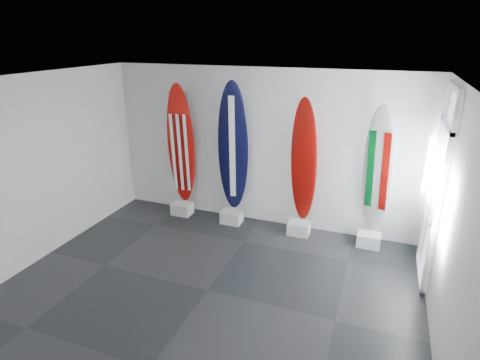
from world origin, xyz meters
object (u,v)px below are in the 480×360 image
at_px(surfboard_italy, 378,171).
at_px(surfboard_swiss, 304,162).
at_px(surfboard_usa, 181,145).
at_px(surfboard_navy, 233,148).

bearing_deg(surfboard_italy, surfboard_swiss, -160.54).
distance_m(surfboard_usa, surfboard_italy, 3.73).
distance_m(surfboard_navy, surfboard_swiss, 1.36).
relative_size(surfboard_usa, surfboard_swiss, 1.05).
distance_m(surfboard_swiss, surfboard_italy, 1.26).
bearing_deg(surfboard_italy, surfboard_usa, -160.54).
height_order(surfboard_usa, surfboard_swiss, surfboard_usa).
relative_size(surfboard_swiss, surfboard_italy, 1.01).
bearing_deg(surfboard_italy, surfboard_navy, -160.54).
bearing_deg(surfboard_swiss, surfboard_navy, -162.67).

